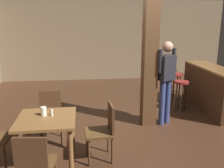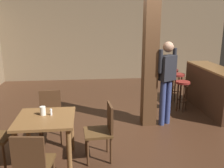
{
  "view_description": "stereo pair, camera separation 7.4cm",
  "coord_description": "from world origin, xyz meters",
  "px_view_note": "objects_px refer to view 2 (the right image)",
  "views": [
    {
      "loc": [
        -1.15,
        -4.45,
        2.14
      ],
      "look_at": [
        -0.6,
        0.0,
        0.97
      ],
      "focal_mm": 40.0,
      "sensor_mm": 36.0,
      "label": 1
    },
    {
      "loc": [
        -1.07,
        -4.46,
        2.14
      ],
      "look_at": [
        -0.6,
        0.0,
        0.97
      ],
      "focal_mm": 40.0,
      "sensor_mm": 36.0,
      "label": 2
    }
  ],
  "objects_px": {
    "chair_east": "(103,129)",
    "bar_stool_near": "(182,89)",
    "chair_south": "(33,163)",
    "bar_stool_far": "(172,77)",
    "standing_person": "(167,78)",
    "bar_stool_mid": "(177,81)",
    "bar_counter": "(209,89)",
    "chair_north": "(51,113)",
    "napkin_cup": "(43,111)",
    "dining_table": "(46,126)",
    "salt_shaker": "(51,112)"
  },
  "relations": [
    {
      "from": "bar_stool_near",
      "to": "chair_north",
      "type": "bearing_deg",
      "value": -157.98
    },
    {
      "from": "chair_north",
      "to": "napkin_cup",
      "type": "height_order",
      "value": "chair_north"
    },
    {
      "from": "dining_table",
      "to": "bar_counter",
      "type": "distance_m",
      "value": 4.01
    },
    {
      "from": "chair_north",
      "to": "salt_shaker",
      "type": "xyz_separation_m",
      "value": [
        0.12,
        -0.71,
        0.29
      ]
    },
    {
      "from": "bar_counter",
      "to": "chair_east",
      "type": "bearing_deg",
      "value": -144.7
    },
    {
      "from": "dining_table",
      "to": "bar_stool_mid",
      "type": "distance_m",
      "value": 3.94
    },
    {
      "from": "napkin_cup",
      "to": "bar_counter",
      "type": "xyz_separation_m",
      "value": [
        3.56,
        1.83,
        -0.28
      ]
    },
    {
      "from": "chair_east",
      "to": "bar_stool_mid",
      "type": "height_order",
      "value": "chair_east"
    },
    {
      "from": "bar_stool_near",
      "to": "bar_stool_far",
      "type": "xyz_separation_m",
      "value": [
        0.15,
        1.16,
        0.03
      ]
    },
    {
      "from": "chair_south",
      "to": "standing_person",
      "type": "height_order",
      "value": "standing_person"
    },
    {
      "from": "napkin_cup",
      "to": "bar_stool_far",
      "type": "distance_m",
      "value": 4.31
    },
    {
      "from": "napkin_cup",
      "to": "chair_north",
      "type": "bearing_deg",
      "value": 89.6
    },
    {
      "from": "standing_person",
      "to": "bar_stool_mid",
      "type": "bearing_deg",
      "value": 61.1
    },
    {
      "from": "chair_south",
      "to": "bar_stool_far",
      "type": "distance_m",
      "value": 4.98
    },
    {
      "from": "standing_person",
      "to": "dining_table",
      "type": "bearing_deg",
      "value": -150.77
    },
    {
      "from": "chair_south",
      "to": "bar_stool_near",
      "type": "height_order",
      "value": "chair_south"
    },
    {
      "from": "bar_counter",
      "to": "bar_stool_near",
      "type": "xyz_separation_m",
      "value": [
        -0.65,
        0.03,
        0.01
      ]
    },
    {
      "from": "chair_east",
      "to": "bar_stool_mid",
      "type": "bearing_deg",
      "value": 50.26
    },
    {
      "from": "napkin_cup",
      "to": "chair_east",
      "type": "bearing_deg",
      "value": -3.69
    },
    {
      "from": "bar_stool_near",
      "to": "standing_person",
      "type": "bearing_deg",
      "value": -131.9
    },
    {
      "from": "bar_stool_near",
      "to": "bar_stool_mid",
      "type": "bearing_deg",
      "value": 81.06
    },
    {
      "from": "chair_east",
      "to": "bar_counter",
      "type": "height_order",
      "value": "bar_counter"
    },
    {
      "from": "bar_counter",
      "to": "bar_stool_far",
      "type": "xyz_separation_m",
      "value": [
        -0.51,
        1.19,
        0.04
      ]
    },
    {
      "from": "standing_person",
      "to": "bar_counter",
      "type": "height_order",
      "value": "standing_person"
    },
    {
      "from": "napkin_cup",
      "to": "bar_stool_far",
      "type": "height_order",
      "value": "napkin_cup"
    },
    {
      "from": "dining_table",
      "to": "chair_south",
      "type": "bearing_deg",
      "value": -92.81
    },
    {
      "from": "bar_counter",
      "to": "bar_stool_mid",
      "type": "distance_m",
      "value": 0.86
    },
    {
      "from": "chair_east",
      "to": "bar_stool_far",
      "type": "height_order",
      "value": "chair_east"
    },
    {
      "from": "dining_table",
      "to": "chair_east",
      "type": "bearing_deg",
      "value": 2.66
    },
    {
      "from": "bar_stool_far",
      "to": "chair_south",
      "type": "bearing_deg",
      "value": -127.8
    },
    {
      "from": "salt_shaker",
      "to": "bar_stool_far",
      "type": "xyz_separation_m",
      "value": [
        2.94,
        3.04,
        -0.22
      ]
    },
    {
      "from": "bar_counter",
      "to": "bar_stool_near",
      "type": "height_order",
      "value": "bar_counter"
    },
    {
      "from": "chair_east",
      "to": "chair_north",
      "type": "relative_size",
      "value": 1.0
    },
    {
      "from": "chair_south",
      "to": "chair_north",
      "type": "xyz_separation_m",
      "value": [
        -0.0,
        1.6,
        0.0
      ]
    },
    {
      "from": "chair_north",
      "to": "bar_stool_mid",
      "type": "bearing_deg",
      "value": 30.96
    },
    {
      "from": "bar_counter",
      "to": "chair_north",
      "type": "bearing_deg",
      "value": -162.15
    },
    {
      "from": "dining_table",
      "to": "standing_person",
      "type": "xyz_separation_m",
      "value": [
        2.22,
        1.24,
        0.4
      ]
    },
    {
      "from": "napkin_cup",
      "to": "bar_counter",
      "type": "distance_m",
      "value": 4.02
    },
    {
      "from": "chair_south",
      "to": "bar_stool_far",
      "type": "relative_size",
      "value": 1.14
    },
    {
      "from": "chair_south",
      "to": "salt_shaker",
      "type": "xyz_separation_m",
      "value": [
        0.12,
        0.89,
        0.29
      ]
    },
    {
      "from": "dining_table",
      "to": "chair_east",
      "type": "height_order",
      "value": "chair_east"
    },
    {
      "from": "dining_table",
      "to": "standing_person",
      "type": "distance_m",
      "value": 2.58
    },
    {
      "from": "chair_south",
      "to": "bar_counter",
      "type": "bearing_deg",
      "value": 37.67
    },
    {
      "from": "chair_north",
      "to": "bar_stool_far",
      "type": "bearing_deg",
      "value": 37.39
    },
    {
      "from": "dining_table",
      "to": "chair_north",
      "type": "relative_size",
      "value": 0.95
    },
    {
      "from": "chair_south",
      "to": "napkin_cup",
      "type": "distance_m",
      "value": 0.96
    },
    {
      "from": "chair_south",
      "to": "bar_stool_mid",
      "type": "bearing_deg",
      "value": 48.56
    },
    {
      "from": "bar_stool_near",
      "to": "chair_south",
      "type": "bearing_deg",
      "value": -136.31
    },
    {
      "from": "chair_east",
      "to": "bar_stool_near",
      "type": "height_order",
      "value": "chair_east"
    },
    {
      "from": "bar_stool_far",
      "to": "standing_person",
      "type": "bearing_deg",
      "value": -112.84
    }
  ]
}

